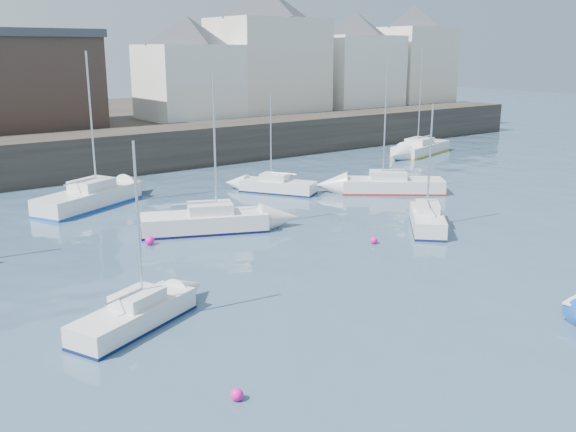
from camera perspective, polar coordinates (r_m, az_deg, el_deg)
water at (r=22.07m, az=19.33°, el=-10.12°), size 220.00×220.00×0.00m
quay_wall at (r=49.42m, az=-16.28°, el=5.40°), size 90.00×5.00×3.00m
land_strip at (r=66.45m, az=-21.88°, el=7.08°), size 90.00×32.00×2.80m
bldg_east_a at (r=64.50m, az=-1.82°, el=14.52°), size 13.36×13.36×11.80m
bldg_east_b at (r=71.03m, az=5.93°, el=13.70°), size 11.88×11.88×9.95m
bldg_east_c at (r=77.40m, az=11.00°, el=13.96°), size 11.14×11.14×10.95m
bldg_east_d at (r=59.36m, az=-8.83°, el=12.95°), size 11.14×11.14×8.95m
sailboat_a at (r=21.96m, az=-13.50°, el=-8.57°), size 4.94×3.28×6.15m
sailboat_b at (r=32.51m, az=-7.37°, el=-0.47°), size 6.59×4.34×8.11m
sailboat_c at (r=33.55m, az=12.28°, el=-0.30°), size 4.43×4.50×6.30m
sailboat_d at (r=41.63m, az=9.23°, el=2.76°), size 6.37×5.64×8.26m
sailboat_f at (r=41.07m, az=-0.93°, el=2.71°), size 3.89×4.94×6.31m
sailboat_g at (r=57.68m, az=11.72°, el=5.94°), size 7.50×4.18×9.04m
sailboat_h at (r=38.98m, az=-17.26°, el=1.59°), size 7.12×5.01×8.83m
buoy_near at (r=17.56m, az=-4.55°, el=-16.00°), size 0.35×0.35×0.35m
buoy_mid at (r=30.65m, az=7.64°, el=-2.44°), size 0.35×0.35×0.35m
buoy_far at (r=30.88m, az=-12.17°, el=-2.52°), size 0.44×0.44×0.44m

